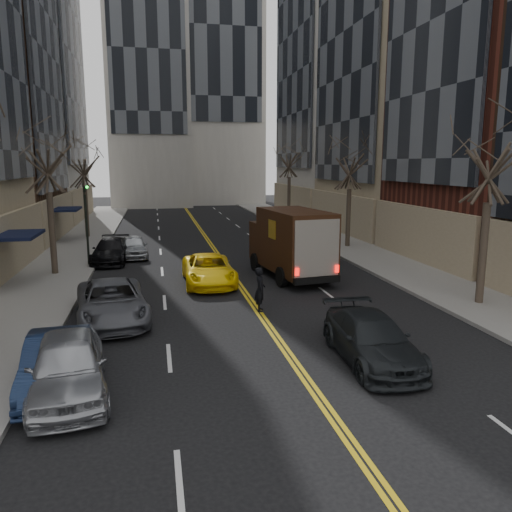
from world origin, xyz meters
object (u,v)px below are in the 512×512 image
at_px(ups_truck, 291,243).
at_px(taxi, 209,270).
at_px(observer_sedan, 371,339).
at_px(pedestrian, 260,289).

distance_m(ups_truck, taxi, 4.30).
relative_size(observer_sedan, pedestrian, 2.73).
distance_m(observer_sedan, taxi, 10.78).
bearing_deg(observer_sedan, pedestrian, 113.52).
relative_size(ups_truck, observer_sedan, 1.38).
xyz_separation_m(taxi, pedestrian, (1.47, -4.71, 0.17)).
bearing_deg(ups_truck, observer_sedan, -100.53).
bearing_deg(observer_sedan, taxi, 111.78).
xyz_separation_m(ups_truck, pedestrian, (-2.67, -5.31, -0.85)).
height_order(observer_sedan, pedestrian, pedestrian).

